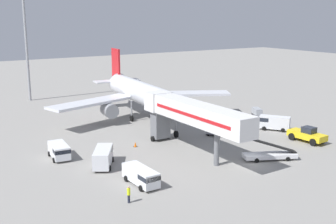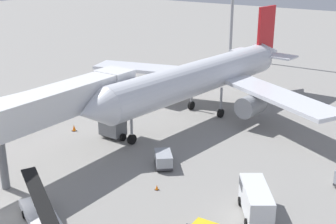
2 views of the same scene
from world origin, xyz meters
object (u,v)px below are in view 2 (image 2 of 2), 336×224
Objects in this scene: baggage_cart_mid_left at (163,159)px; safety_cone_bravo at (74,128)px; safety_cone_alpha at (157,187)px; airplane_at_gate at (204,77)px; belt_loader_truck at (44,219)px; service_van_rear_right at (256,199)px; service_van_mid_center at (18,102)px; jet_bridge at (56,106)px.

baggage_cart_mid_left is 13.64m from safety_cone_bravo.
safety_cone_alpha is 0.66× the size of safety_cone_bravo.
airplane_at_gate reaches higher than belt_loader_truck.
belt_loader_truck reaches higher than baggage_cart_mid_left.
safety_cone_alpha is at bearing -171.23° from service_van_rear_right.
service_van_rear_right is at bearing 42.26° from belt_loader_truck.
belt_loader_truck is at bearing -94.79° from baggage_cart_mid_left.
baggage_cart_mid_left is (24.64, -2.32, -0.35)m from service_van_mid_center.
belt_loader_truck is 1.48× the size of service_van_mid_center.
service_van_mid_center reaches higher than baggage_cart_mid_left.
baggage_cart_mid_left is (8.56, 4.91, -4.86)m from jet_bridge.
jet_bridge reaches higher than safety_cone_bravo.
safety_cone_bravo is at bearing 173.75° from baggage_cart_mid_left.
safety_cone_alpha is at bearing -70.24° from airplane_at_gate.
baggage_cart_mid_left is at bearing 85.21° from belt_loader_truck.
jet_bridge reaches higher than service_van_mid_center.
safety_cone_alpha is at bearing 70.69° from belt_loader_truck.
safety_cone_bravo is at bearing -123.99° from airplane_at_gate.
baggage_cart_mid_left is 3.97× the size of safety_cone_bravo.
safety_cone_bravo is (-5.00, 6.40, -5.28)m from jet_bridge.
safety_cone_bravo is at bearing 130.35° from belt_loader_truck.
jet_bridge is 9.69m from safety_cone_bravo.
jet_bridge is 11.00m from baggage_cart_mid_left.
airplane_at_gate is at bearing 78.59° from jet_bridge.
belt_loader_truck reaches higher than safety_cone_alpha.
belt_loader_truck reaches higher than safety_cone_bravo.
service_van_rear_right is 1.76× the size of baggage_cart_mid_left.
safety_cone_bravo is at bearing 170.34° from service_van_rear_right.
safety_cone_alpha is at bearing 5.37° from jet_bridge.
service_van_rear_right is 35.50m from service_van_mid_center.
safety_cone_alpha is (-8.37, -1.29, -1.10)m from service_van_rear_right.
service_van_rear_right reaches higher than safety_cone_bravo.
airplane_at_gate is 7.38× the size of service_van_rear_right.
safety_cone_bravo is (-13.56, 1.48, -0.42)m from baggage_cart_mid_left.
service_van_rear_right is at bearing -13.95° from baggage_cart_mid_left.
service_van_rear_right reaches higher than service_van_mid_center.
service_van_rear_right is (11.62, 10.56, 0.56)m from belt_loader_truck.
service_van_rear_right is at bearing -7.98° from service_van_mid_center.
baggage_cart_mid_left is (1.10, 13.17, 0.00)m from belt_loader_truck.
service_van_rear_right is 10.85m from baggage_cart_mid_left.
safety_cone_alpha is (3.25, 9.27, -0.54)m from belt_loader_truck.
belt_loader_truck is at bearing -109.31° from safety_cone_alpha.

